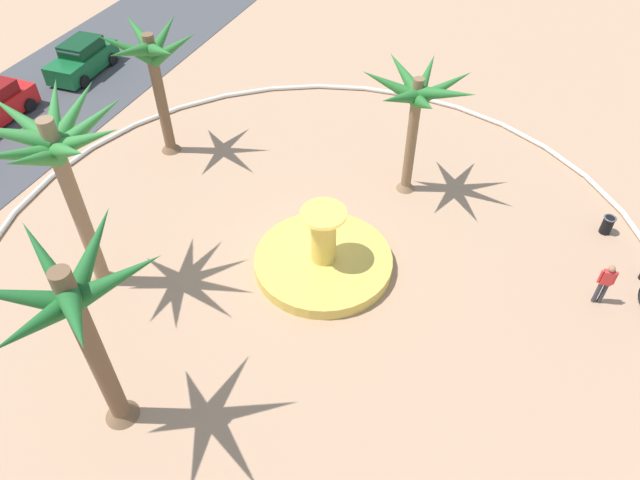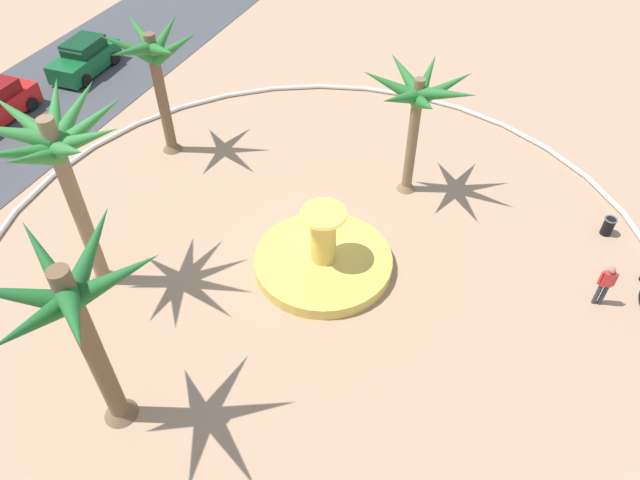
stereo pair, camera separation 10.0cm
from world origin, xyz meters
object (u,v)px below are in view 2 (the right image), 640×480
(fountain, at_px, (323,259))
(palm_tree_near_fountain, at_px, (75,314))
(palm_tree_far_side, at_px, (418,100))
(parked_car_third, at_px, (85,58))
(trash_bin, at_px, (608,226))
(palm_tree_by_curb, at_px, (154,62))
(palm_tree_mid_plaza, at_px, (59,155))
(person_cyclist_helmet, at_px, (606,284))

(fountain, height_order, palm_tree_near_fountain, palm_tree_near_fountain)
(palm_tree_far_side, distance_m, parked_car_third, 18.58)
(trash_bin, bearing_deg, palm_tree_by_curb, 95.34)
(palm_tree_near_fountain, bearing_deg, palm_tree_mid_plaza, 42.05)
(palm_tree_by_curb, distance_m, palm_tree_far_side, 10.31)
(palm_tree_far_side, distance_m, person_cyclist_helmet, 8.77)
(palm_tree_near_fountain, bearing_deg, fountain, -22.11)
(person_cyclist_helmet, bearing_deg, palm_tree_far_side, 66.03)
(palm_tree_near_fountain, xyz_separation_m, palm_tree_by_curb, (11.43, 5.74, -0.36))
(palm_tree_by_curb, bearing_deg, fountain, -114.22)
(palm_tree_by_curb, bearing_deg, palm_tree_near_fountain, -153.35)
(palm_tree_near_fountain, bearing_deg, palm_tree_by_curb, 26.65)
(palm_tree_mid_plaza, height_order, parked_car_third, palm_tree_mid_plaza)
(parked_car_third, bearing_deg, palm_tree_far_side, -98.94)
(palm_tree_mid_plaza, bearing_deg, parked_car_third, 40.64)
(palm_tree_near_fountain, relative_size, person_cyclist_helmet, 3.65)
(palm_tree_by_curb, height_order, trash_bin, palm_tree_by_curb)
(fountain, bearing_deg, parked_car_third, 63.91)
(fountain, distance_m, parked_car_third, 18.52)
(fountain, relative_size, person_cyclist_helmet, 2.85)
(palm_tree_near_fountain, height_order, palm_tree_mid_plaza, palm_tree_mid_plaza)
(palm_tree_near_fountain, distance_m, parked_car_third, 21.03)
(palm_tree_mid_plaza, xyz_separation_m, trash_bin, (9.06, -15.68, -4.82))
(palm_tree_by_curb, xyz_separation_m, trash_bin, (1.66, -17.78, -3.71))
(palm_tree_far_side, bearing_deg, palm_tree_mid_plaza, 137.14)
(person_cyclist_helmet, bearing_deg, palm_tree_near_fountain, 128.22)
(trash_bin, bearing_deg, parked_car_third, 84.36)
(palm_tree_near_fountain, bearing_deg, parked_car_third, 41.01)
(palm_tree_far_side, bearing_deg, person_cyclist_helmet, -113.97)
(palm_tree_mid_plaza, distance_m, palm_tree_far_side, 12.00)
(palm_tree_near_fountain, xyz_separation_m, trash_bin, (13.10, -12.04, -4.07))
(person_cyclist_helmet, bearing_deg, palm_tree_mid_plaza, 109.10)
(palm_tree_mid_plaza, distance_m, person_cyclist_helmet, 17.08)
(palm_tree_near_fountain, xyz_separation_m, palm_tree_far_side, (12.78, -4.49, -0.44))
(palm_tree_by_curb, distance_m, palm_tree_mid_plaza, 7.77)
(palm_tree_near_fountain, height_order, person_cyclist_helmet, palm_tree_near_fountain)
(palm_tree_far_side, xyz_separation_m, trash_bin, (0.31, -7.56, -3.64))
(fountain, relative_size, palm_tree_near_fountain, 0.78)
(palm_tree_by_curb, relative_size, trash_bin, 7.55)
(palm_tree_mid_plaza, xyz_separation_m, palm_tree_far_side, (8.75, -8.12, -1.19))
(palm_tree_mid_plaza, height_order, palm_tree_far_side, palm_tree_mid_plaza)
(person_cyclist_helmet, bearing_deg, trash_bin, -0.80)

